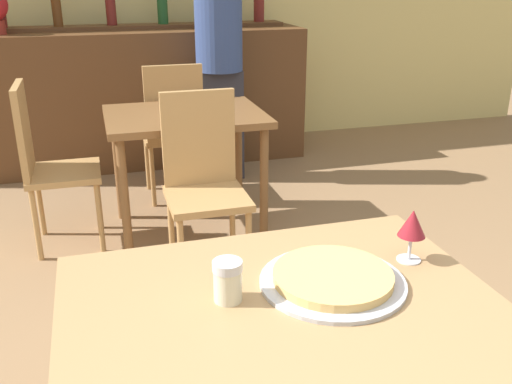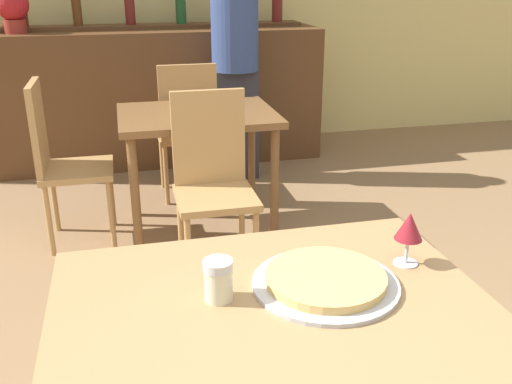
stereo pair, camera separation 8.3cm
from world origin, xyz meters
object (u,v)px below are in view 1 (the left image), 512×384
Objects in this scene: chair_far_side_left at (46,158)px; chair_far_side_front at (203,175)px; pizza_tray at (333,279)px; wine_glass at (412,225)px; person_standing at (219,55)px; chair_far_side_back at (173,125)px; cheese_shaker at (228,281)px.

chair_far_side_front is at bearing -123.22° from chair_far_side_left.
chair_far_side_left is 2.19m from pizza_tray.
chair_far_side_left is 6.01× the size of wine_glass.
person_standing is (0.34, 2.89, 0.20)m from pizza_tray.
chair_far_side_back reaches higher than pizza_tray.
cheese_shaker is 0.06× the size of person_standing.
pizza_tray is 2.49× the size of wine_glass.
chair_far_side_back is 0.55× the size of person_standing.
person_standing reaches higher than cheese_shaker.
chair_far_side_front is at bearing 81.43° from cheese_shaker.
cheese_shaker is (0.57, -2.01, 0.25)m from chair_far_side_left.
person_standing is (0.41, 0.37, 0.40)m from chair_far_side_back.
cheese_shaker is at bearing -164.20° from chair_far_side_left.
chair_far_side_left is 2.10m from cheese_shaker.
chair_far_side_left is 2.27m from wine_glass.
cheese_shaker is at bearing -98.57° from chair_far_side_front.
chair_far_side_front is 1.04m from chair_far_side_back.
chair_far_side_left is at bearing 105.80° from cheese_shaker.
person_standing is at bearing -53.66° from chair_far_side_left.
chair_far_side_left is at bearing -143.66° from person_standing.
person_standing is 10.91× the size of wine_glass.
chair_far_side_front is at bearing -106.28° from person_standing.
chair_far_side_front is at bearing 103.19° from wine_glass.
chair_far_side_back is at bearing -56.78° from chair_far_side_left.
pizza_tray is 3.56× the size of cheese_shaker.
pizza_tray is at bearing -166.70° from wine_glass.
wine_glass reaches higher than cheese_shaker.
person_standing reaches higher than chair_far_side_front.
chair_far_side_front is at bearing 92.53° from pizza_tray.
chair_far_side_back reaches higher than cheese_shaker.
person_standing is 2.83m from wine_glass.
chair_far_side_front is 1.52m from person_standing.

